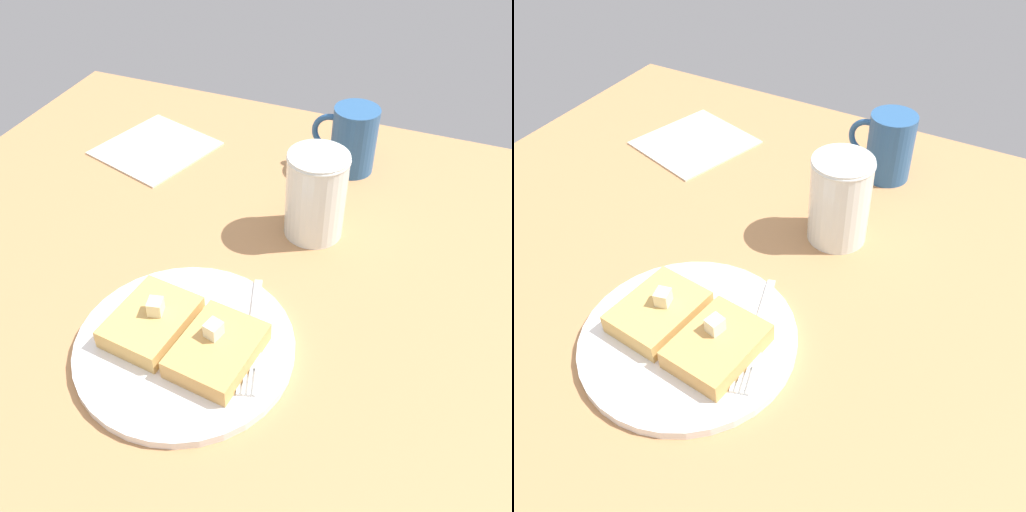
% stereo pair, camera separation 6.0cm
% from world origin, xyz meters
% --- Properties ---
extents(table_surface, '(1.02, 1.02, 0.02)m').
position_xyz_m(table_surface, '(0.00, 0.00, 0.01)').
color(table_surface, '#AE7B4D').
rests_on(table_surface, ground).
extents(plate, '(0.24, 0.24, 0.01)m').
position_xyz_m(plate, '(0.02, 0.05, 0.03)').
color(plate, white).
rests_on(plate, table_surface).
extents(toast_slice_left, '(0.08, 0.11, 0.02)m').
position_xyz_m(toast_slice_left, '(-0.02, 0.06, 0.04)').
color(toast_slice_left, tan).
rests_on(toast_slice_left, plate).
extents(toast_slice_middle, '(0.08, 0.11, 0.02)m').
position_xyz_m(toast_slice_middle, '(0.06, 0.05, 0.04)').
color(toast_slice_middle, tan).
rests_on(toast_slice_middle, plate).
extents(butter_pat_primary, '(0.02, 0.02, 0.02)m').
position_xyz_m(butter_pat_primary, '(-0.02, 0.05, 0.06)').
color(butter_pat_primary, '#F2EDC3').
rests_on(butter_pat_primary, toast_slice_left).
extents(butter_pat_secondary, '(0.02, 0.02, 0.02)m').
position_xyz_m(butter_pat_secondary, '(0.05, 0.04, 0.06)').
color(butter_pat_secondary, beige).
rests_on(butter_pat_secondary, toast_slice_middle).
extents(fork, '(0.06, 0.16, 0.00)m').
position_xyz_m(fork, '(-0.05, 0.02, 0.03)').
color(fork, silver).
rests_on(fork, plate).
extents(syrup_jar, '(0.08, 0.08, 0.12)m').
position_xyz_m(syrup_jar, '(-0.05, -0.19, 0.07)').
color(syrup_jar, '#3C190A').
rests_on(syrup_jar, table_surface).
extents(napkin, '(0.19, 0.20, 0.00)m').
position_xyz_m(napkin, '(0.25, -0.29, 0.02)').
color(napkin, beige).
rests_on(napkin, table_surface).
extents(coffee_mug, '(0.10, 0.07, 0.10)m').
position_xyz_m(coffee_mug, '(-0.05, -0.36, 0.07)').
color(coffee_mug, '#2A568B').
rests_on(coffee_mug, table_surface).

